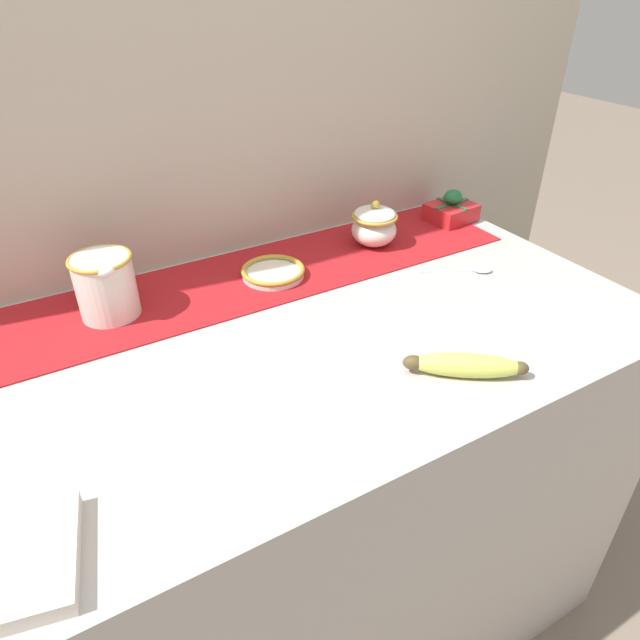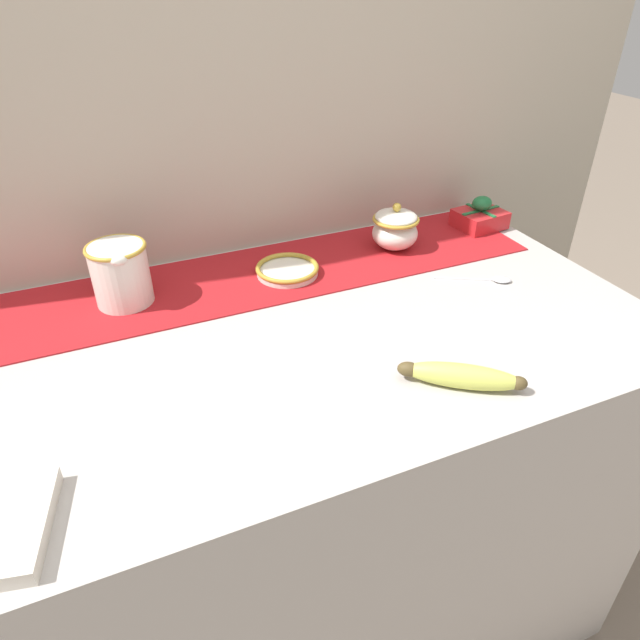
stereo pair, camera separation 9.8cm
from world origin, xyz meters
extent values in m
plane|color=#7A6B5B|center=(0.00, 0.00, 0.00)|extent=(12.00, 12.00, 0.00)
cube|color=#B7B2AD|center=(0.00, 0.00, 0.44)|extent=(1.31, 0.74, 0.89)
cube|color=#B7AD99|center=(0.00, 0.39, 1.20)|extent=(2.11, 0.04, 2.40)
cube|color=#A8191E|center=(0.00, 0.23, 0.89)|extent=(1.21, 0.26, 0.00)
cylinder|color=white|center=(-0.29, 0.23, 0.95)|extent=(0.11, 0.11, 0.12)
torus|color=#B79333|center=(-0.29, 0.23, 1.01)|extent=(0.11, 0.11, 0.01)
torus|color=white|center=(-0.29, 0.30, 0.96)|extent=(0.06, 0.01, 0.06)
ellipsoid|color=white|center=(-0.29, 0.18, 1.01)|extent=(0.03, 0.02, 0.02)
ellipsoid|color=white|center=(0.32, 0.23, 0.93)|extent=(0.10, 0.10, 0.07)
torus|color=#B79333|center=(0.32, 0.23, 0.96)|extent=(0.11, 0.11, 0.01)
ellipsoid|color=white|center=(0.32, 0.23, 0.97)|extent=(0.10, 0.10, 0.03)
sphere|color=#B79333|center=(0.32, 0.23, 0.99)|extent=(0.02, 0.02, 0.02)
cylinder|color=white|center=(0.05, 0.21, 0.90)|extent=(0.13, 0.13, 0.01)
torus|color=#B79333|center=(0.05, 0.21, 0.91)|extent=(0.14, 0.14, 0.01)
ellipsoid|color=#CCD156|center=(0.17, -0.25, 0.91)|extent=(0.17, 0.14, 0.04)
ellipsoid|color=brown|center=(0.10, -0.20, 0.91)|extent=(0.04, 0.04, 0.02)
ellipsoid|color=brown|center=(0.24, -0.30, 0.91)|extent=(0.04, 0.03, 0.02)
cube|color=silver|center=(0.38, 0.04, 0.89)|extent=(0.11, 0.06, 0.00)
ellipsoid|color=silver|center=(0.45, 0.00, 0.89)|extent=(0.05, 0.04, 0.01)
cube|color=red|center=(0.57, 0.25, 0.91)|extent=(0.12, 0.11, 0.04)
cube|color=#1E6B38|center=(0.57, 0.25, 0.94)|extent=(0.12, 0.02, 0.00)
cube|color=#1E6B38|center=(0.57, 0.25, 0.94)|extent=(0.02, 0.10, 0.00)
ellipsoid|color=#1E6B38|center=(0.57, 0.25, 0.95)|extent=(0.05, 0.04, 0.04)
camera|label=1|loc=(-0.41, -0.76, 1.47)|focal=32.00mm
camera|label=2|loc=(-0.32, -0.81, 1.47)|focal=32.00mm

